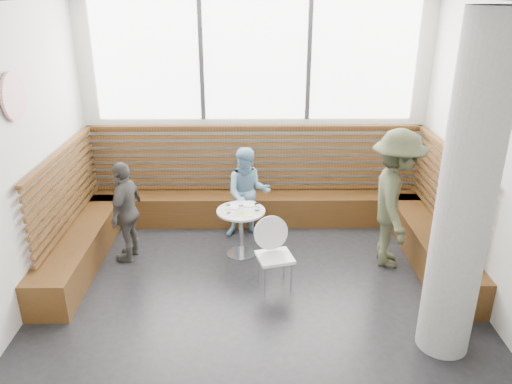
{
  "coord_description": "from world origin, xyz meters",
  "views": [
    {
      "loc": [
        -0.04,
        -4.64,
        3.33
      ],
      "look_at": [
        0.0,
        1.0,
        1.0
      ],
      "focal_mm": 35.0,
      "sensor_mm": 36.0,
      "label": 1
    }
  ],
  "objects_px": {
    "concrete_column": "(466,198)",
    "child_back": "(248,193)",
    "cafe_table": "(241,223)",
    "child_left": "(126,211)",
    "adult_man": "(395,199)",
    "cafe_chair": "(275,248)"
  },
  "relations": [
    {
      "from": "concrete_column",
      "to": "child_back",
      "type": "bearing_deg",
      "value": 129.29
    },
    {
      "from": "cafe_table",
      "to": "child_back",
      "type": "height_order",
      "value": "child_back"
    },
    {
      "from": "concrete_column",
      "to": "child_left",
      "type": "height_order",
      "value": "concrete_column"
    },
    {
      "from": "adult_man",
      "to": "concrete_column",
      "type": "bearing_deg",
      "value": -166.39
    },
    {
      "from": "concrete_column",
      "to": "adult_man",
      "type": "height_order",
      "value": "concrete_column"
    },
    {
      "from": "concrete_column",
      "to": "child_back",
      "type": "relative_size",
      "value": 2.44
    },
    {
      "from": "concrete_column",
      "to": "adult_man",
      "type": "bearing_deg",
      "value": 94.44
    },
    {
      "from": "concrete_column",
      "to": "adult_man",
      "type": "xyz_separation_m",
      "value": [
        -0.13,
        1.62,
        -0.71
      ]
    },
    {
      "from": "cafe_table",
      "to": "child_left",
      "type": "xyz_separation_m",
      "value": [
        -1.47,
        -0.06,
        0.2
      ]
    },
    {
      "from": "adult_man",
      "to": "child_left",
      "type": "bearing_deg",
      "value": 96.46
    },
    {
      "from": "cafe_table",
      "to": "cafe_chair",
      "type": "bearing_deg",
      "value": -61.74
    },
    {
      "from": "child_back",
      "to": "concrete_column",
      "type": "bearing_deg",
      "value": -53.73
    },
    {
      "from": "concrete_column",
      "to": "cafe_chair",
      "type": "distance_m",
      "value": 2.24
    },
    {
      "from": "child_back",
      "to": "child_left",
      "type": "distance_m",
      "value": 1.67
    },
    {
      "from": "cafe_chair",
      "to": "child_back",
      "type": "relative_size",
      "value": 0.66
    },
    {
      "from": "adult_man",
      "to": "child_left",
      "type": "height_order",
      "value": "adult_man"
    },
    {
      "from": "concrete_column",
      "to": "cafe_table",
      "type": "distance_m",
      "value": 2.97
    },
    {
      "from": "concrete_column",
      "to": "adult_man",
      "type": "distance_m",
      "value": 1.77
    },
    {
      "from": "concrete_column",
      "to": "cafe_table",
      "type": "height_order",
      "value": "concrete_column"
    },
    {
      "from": "child_left",
      "to": "cafe_table",
      "type": "bearing_deg",
      "value": 103.04
    },
    {
      "from": "child_back",
      "to": "adult_man",
      "type": "bearing_deg",
      "value": -25.95
    },
    {
      "from": "cafe_table",
      "to": "child_left",
      "type": "bearing_deg",
      "value": -177.68
    }
  ]
}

